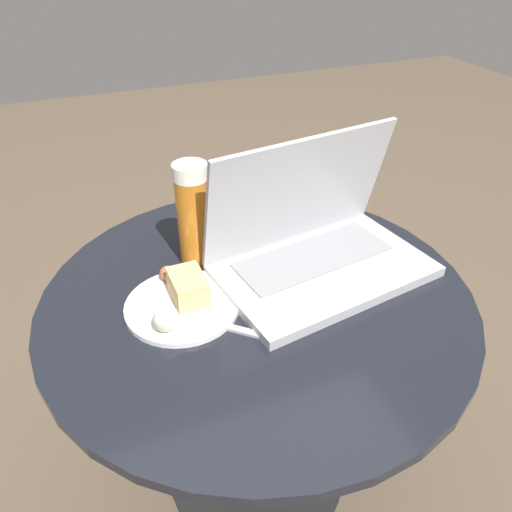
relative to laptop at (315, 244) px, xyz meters
name	(u,v)px	position (x,y,z in m)	size (l,w,h in m)	color
ground_plane	(257,469)	(-0.12, -0.03, -0.56)	(6.00, 6.00, 0.00)	brown
table	(257,351)	(-0.12, -0.03, -0.19)	(0.71, 0.71, 0.51)	black
laptop	(315,244)	(0.00, 0.00, 0.00)	(0.39, 0.27, 0.23)	#B2B2B7
beer_glass	(193,215)	(-0.19, 0.10, 0.05)	(0.06, 0.06, 0.19)	#C6701E
snack_plate	(182,300)	(-0.25, -0.02, -0.03)	(0.18, 0.18, 0.05)	white
fork	(204,321)	(-0.22, -0.07, -0.05)	(0.15, 0.14, 0.00)	#B2B2B7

